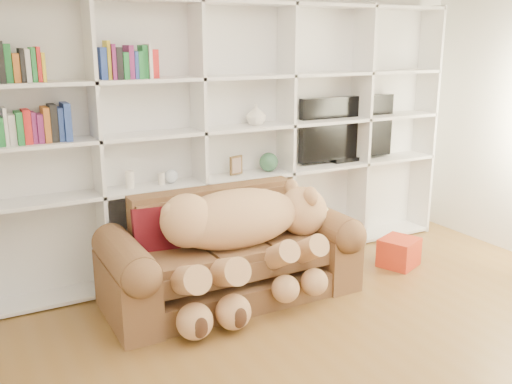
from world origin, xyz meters
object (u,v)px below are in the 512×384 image
sofa (230,259)px  tv (347,129)px  teddy_bear (242,232)px  gift_box (399,252)px

sofa → tv: size_ratio=1.85×
sofa → tv: bearing=21.6°
teddy_bear → tv: (1.61, 0.82, 0.58)m
sofa → gift_box: (1.68, -0.17, -0.19)m
sofa → teddy_bear: 0.33m
gift_box → tv: tv is taller
sofa → teddy_bear: (0.03, -0.17, 0.28)m
tv → sofa: bearing=-158.4°
teddy_bear → tv: 1.90m
sofa → gift_box: bearing=-5.6°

